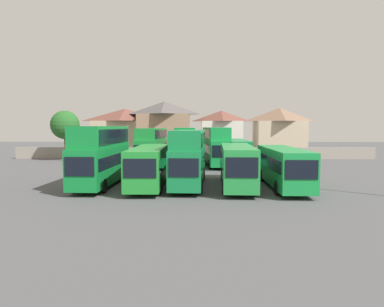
% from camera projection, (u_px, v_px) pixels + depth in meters
% --- Properties ---
extents(ground, '(140.00, 140.00, 0.00)m').
position_uv_depth(ground, '(194.00, 164.00, 48.28)').
color(ground, '#4C4C4F').
extents(depot_boundary_wall, '(56.00, 0.50, 1.80)m').
position_uv_depth(depot_boundary_wall, '(194.00, 153.00, 56.15)').
color(depot_boundary_wall, gray).
rests_on(depot_boundary_wall, ground).
extents(bus_1, '(2.76, 10.43, 5.08)m').
position_uv_depth(bus_1, '(101.00, 152.00, 30.52)').
color(bus_1, '#117E33').
rests_on(bus_1, ground).
extents(bus_2, '(2.82, 11.73, 3.31)m').
position_uv_depth(bus_2, '(149.00, 164.00, 30.54)').
color(bus_2, '#1F8B2F').
rests_on(bus_2, ground).
extents(bus_3, '(2.93, 10.58, 4.75)m').
position_uv_depth(bus_3, '(189.00, 155.00, 30.45)').
color(bus_3, '#147A3D').
rests_on(bus_3, ground).
extents(bus_4, '(3.05, 11.32, 3.45)m').
position_uv_depth(bus_4, '(237.00, 164.00, 30.02)').
color(bus_4, '#218D3D').
rests_on(bus_4, ground).
extents(bus_5, '(2.70, 11.18, 3.27)m').
position_uv_depth(bus_5, '(283.00, 165.00, 29.72)').
color(bus_5, '#188D3E').
rests_on(bus_5, ground).
extents(bus_6, '(3.07, 10.63, 4.83)m').
position_uv_depth(bus_6, '(152.00, 145.00, 46.39)').
color(bus_6, '#1C8837').
rests_on(bus_6, ground).
extents(bus_7, '(2.80, 11.97, 4.89)m').
position_uv_depth(bus_7, '(185.00, 144.00, 46.40)').
color(bus_7, '#0F8C38').
rests_on(bus_7, ground).
extents(bus_8, '(3.25, 10.78, 4.93)m').
position_uv_depth(bus_8, '(216.00, 144.00, 46.16)').
color(bus_8, '#158B3D').
rests_on(bus_8, ground).
extents(bus_9, '(2.54, 11.41, 3.35)m').
position_uv_depth(bus_9, '(237.00, 151.00, 45.61)').
color(bus_9, '#12803E').
rests_on(bus_9, ground).
extents(house_terrace_left, '(11.33, 7.08, 8.25)m').
position_uv_depth(house_terrace_left, '(125.00, 131.00, 65.07)').
color(house_terrace_left, '#C6B293').
rests_on(house_terrace_left, ground).
extents(house_terrace_centre, '(9.25, 7.55, 9.43)m').
position_uv_depth(house_terrace_centre, '(164.00, 128.00, 63.48)').
color(house_terrace_centre, '#9E7A60').
rests_on(house_terrace_centre, ground).
extents(house_terrace_right, '(7.42, 6.61, 7.86)m').
position_uv_depth(house_terrace_right, '(221.00, 132.00, 64.56)').
color(house_terrace_right, silver).
rests_on(house_terrace_right, ground).
extents(house_terrace_far_right, '(8.85, 7.03, 8.36)m').
position_uv_depth(house_terrace_far_right, '(279.00, 131.00, 64.23)').
color(house_terrace_far_right, '#C6B293').
rests_on(house_terrace_far_right, ground).
extents(tree_left_of_lot, '(4.21, 4.21, 7.39)m').
position_uv_depth(tree_left_of_lot, '(65.00, 125.00, 53.11)').
color(tree_left_of_lot, brown).
rests_on(tree_left_of_lot, ground).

